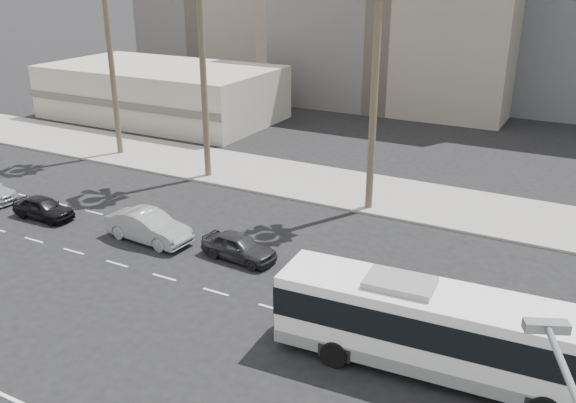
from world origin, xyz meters
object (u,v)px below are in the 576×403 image
Objects in this scene: city_bus at (439,328)px; car_c at (43,208)px; car_b at (149,227)px; car_a at (239,247)px.

car_c is (-24.43, 3.44, -1.15)m from city_bus.
car_c is at bearing 97.40° from car_b.
car_a is at bearing 155.50° from city_bus.
car_b reaches higher than car_c.
city_bus is at bearing -106.08° from car_a.
city_bus reaches higher than car_a.
car_c is (-7.57, -0.48, -0.16)m from car_b.
city_bus is 17.34m from car_b.
car_a is at bearing -81.70° from car_b.
city_bus reaches higher than car_c.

